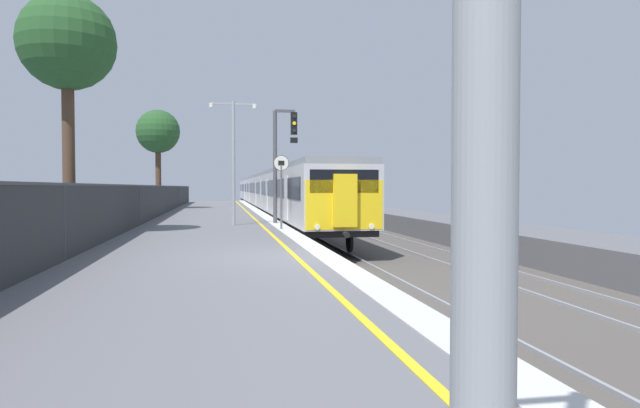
% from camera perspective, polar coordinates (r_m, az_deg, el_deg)
% --- Properties ---
extents(ground, '(17.40, 110.00, 1.21)m').
position_cam_1_polar(ground, '(14.11, 9.67, -7.41)').
color(ground, slate).
extents(commuter_train_at_platform, '(2.83, 62.92, 3.81)m').
position_cam_1_polar(commuter_train_at_platform, '(50.11, -5.27, 1.31)').
color(commuter_train_at_platform, '#B7B7BC').
rests_on(commuter_train_at_platform, ground).
extents(signal_gantry, '(1.10, 0.24, 5.08)m').
position_cam_1_polar(signal_gantry, '(25.37, -3.96, 5.22)').
color(signal_gantry, '#47474C').
rests_on(signal_gantry, ground).
extents(speed_limit_sign, '(0.59, 0.08, 2.85)m').
position_cam_1_polar(speed_limit_sign, '(21.79, -3.94, 2.20)').
color(speed_limit_sign, '#59595B').
rests_on(speed_limit_sign, ground).
extents(platform_lamp_mid, '(2.00, 0.20, 5.24)m').
position_cam_1_polar(platform_lamp_mid, '(24.23, -8.74, 5.24)').
color(platform_lamp_mid, '#93999E').
rests_on(platform_lamp_mid, ground).
extents(platform_back_fence, '(0.07, 99.00, 1.72)m').
position_cam_1_polar(platform_back_fence, '(13.56, -24.48, -1.50)').
color(platform_back_fence, '#282B2D').
rests_on(platform_back_fence, ground).
extents(background_tree_left, '(3.19, 3.19, 7.33)m').
position_cam_1_polar(background_tree_left, '(43.64, -15.98, 6.87)').
color(background_tree_left, '#473323').
rests_on(background_tree_left, ground).
extents(background_tree_centre, '(3.15, 3.15, 7.98)m').
position_cam_1_polar(background_tree_centre, '(21.07, -24.07, 14.28)').
color(background_tree_centre, '#473323').
rests_on(background_tree_centre, ground).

